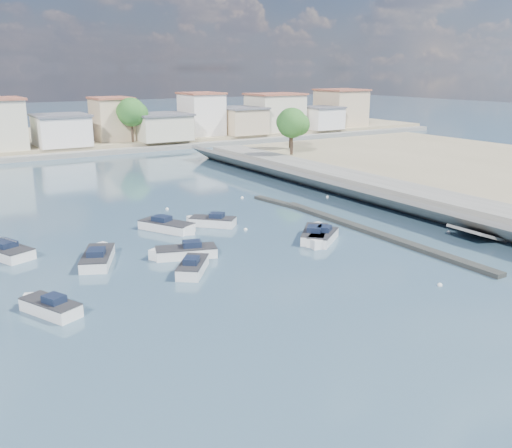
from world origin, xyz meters
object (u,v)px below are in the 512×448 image
(motorboat_d, at_px, (322,238))
(motorboat_h, at_px, (315,234))
(motorboat_a, at_px, (48,307))
(motorboat_c, at_px, (183,253))
(motorboat_g, at_px, (169,227))
(motorboat_f, at_px, (210,222))
(motorboat_b, at_px, (193,266))
(motorboat_e, at_px, (98,257))

(motorboat_d, relative_size, motorboat_h, 0.92)
(motorboat_a, bearing_deg, motorboat_h, 9.85)
(motorboat_c, height_order, motorboat_h, same)
(motorboat_g, relative_size, motorboat_h, 1.15)
(motorboat_f, bearing_deg, motorboat_b, -123.06)
(motorboat_d, height_order, motorboat_g, same)
(motorboat_c, bearing_deg, motorboat_d, -12.65)
(motorboat_b, relative_size, motorboat_c, 0.79)
(motorboat_c, height_order, motorboat_g, same)
(motorboat_a, distance_m, motorboat_c, 12.54)
(motorboat_d, bearing_deg, motorboat_c, 167.35)
(motorboat_a, height_order, motorboat_b, same)
(motorboat_a, xyz_separation_m, motorboat_g, (13.47, 12.95, 0.00))
(motorboat_f, xyz_separation_m, motorboat_g, (-4.03, 0.44, 0.00))
(motorboat_b, xyz_separation_m, motorboat_c, (0.70, 3.33, 0.00))
(motorboat_b, height_order, motorboat_g, same)
(motorboat_e, height_order, motorboat_g, same)
(motorboat_a, xyz_separation_m, motorboat_b, (10.65, 2.00, -0.00))
(motorboat_b, xyz_separation_m, motorboat_d, (12.43, 0.69, -0.00))
(motorboat_a, bearing_deg, motorboat_d, 6.66)
(motorboat_b, xyz_separation_m, motorboat_g, (2.81, 10.95, 0.00))
(motorboat_c, distance_m, motorboat_f, 9.45)
(motorboat_e, xyz_separation_m, motorboat_g, (8.08, 5.23, 0.00))
(motorboat_d, height_order, motorboat_e, same)
(motorboat_a, height_order, motorboat_c, same)
(motorboat_d, xyz_separation_m, motorboat_h, (0.28, 1.36, 0.00))
(motorboat_g, bearing_deg, motorboat_d, -46.84)
(motorboat_c, xyz_separation_m, motorboat_h, (12.02, -1.27, -0.00))
(motorboat_b, distance_m, motorboat_e, 7.78)
(motorboat_a, distance_m, motorboat_g, 18.68)
(motorboat_b, bearing_deg, motorboat_g, 75.59)
(motorboat_b, height_order, motorboat_h, same)
(motorboat_a, bearing_deg, motorboat_f, 35.57)
(motorboat_e, distance_m, motorboat_f, 13.02)
(motorboat_c, relative_size, motorboat_d, 1.20)
(motorboat_b, distance_m, motorboat_c, 3.40)
(motorboat_e, bearing_deg, motorboat_a, -124.89)
(motorboat_d, xyz_separation_m, motorboat_f, (-5.59, 9.82, 0.00))
(motorboat_a, height_order, motorboat_h, same)
(motorboat_d, bearing_deg, motorboat_b, -176.80)
(motorboat_c, relative_size, motorboat_g, 0.95)
(motorboat_f, height_order, motorboat_g, same)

